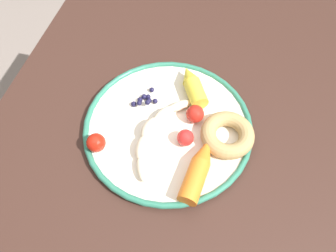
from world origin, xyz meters
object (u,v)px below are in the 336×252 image
object	(u,v)px
blueberry_pile	(145,99)
tomato_mid	(185,138)
dining_table	(169,166)
carrot_orange	(199,169)
plate	(168,127)
banana	(155,131)
donut	(227,135)
carrot_yellow	(193,86)
tomato_far	(96,143)
tomato_near	(195,114)

from	to	relation	value
blueberry_pile	tomato_mid	xyz separation A→B (m)	(0.07, 0.10, 0.01)
dining_table	carrot_orange	xyz separation A→B (m)	(0.05, 0.07, 0.12)
plate	blueberry_pile	distance (m)	0.08
banana	donut	distance (m)	0.14
plate	blueberry_pile	size ratio (longest dim) A/B	6.01
plate	tomato_mid	size ratio (longest dim) A/B	10.38
dining_table	carrot_orange	world-z (taller)	carrot_orange
plate	carrot_yellow	size ratio (longest dim) A/B	3.22
banana	carrot_yellow	world-z (taller)	carrot_yellow
plate	tomato_far	xyz separation A→B (m)	(0.08, -0.12, 0.02)
carrot_yellow	banana	bearing A→B (deg)	-21.13
tomato_mid	carrot_orange	bearing A→B (deg)	33.48
carrot_orange	tomato_near	xyz separation A→B (m)	(-0.11, -0.03, -0.00)
carrot_orange	tomato_far	distance (m)	0.20
carrot_yellow	tomato_mid	size ratio (longest dim) A/B	3.22
banana	dining_table	bearing A→B (deg)	68.27
tomato_near	tomato_far	distance (m)	0.20
donut	tomato_near	xyz separation A→B (m)	(-0.03, -0.07, 0.00)
plate	tomato_near	bearing A→B (deg)	122.25
carrot_orange	tomato_far	xyz separation A→B (m)	(-0.00, -0.20, -0.00)
tomato_far	donut	bearing A→B (deg)	109.05
blueberry_pile	carrot_orange	bearing A→B (deg)	47.19
tomato_mid	blueberry_pile	bearing A→B (deg)	-125.42
tomato_mid	carrot_yellow	bearing A→B (deg)	-174.14
carrot_orange	tomato_far	world-z (taller)	same
carrot_yellow	blueberry_pile	xyz separation A→B (m)	(0.05, -0.09, -0.01)
donut	tomato_mid	xyz separation A→B (m)	(0.03, -0.08, 0.00)
banana	carrot_yellow	xyz separation A→B (m)	(-0.13, 0.05, 0.01)
carrot_yellow	donut	world-z (taller)	carrot_yellow
tomato_far	blueberry_pile	bearing A→B (deg)	155.78
dining_table	donut	xyz separation A→B (m)	(-0.04, 0.11, 0.12)
blueberry_pile	tomato_near	size ratio (longest dim) A/B	1.55
carrot_yellow	donut	xyz separation A→B (m)	(0.10, 0.09, -0.00)
blueberry_pile	tomato_far	size ratio (longest dim) A/B	1.55
donut	tomato_far	size ratio (longest dim) A/B	2.85
dining_table	tomato_near	size ratio (longest dim) A/B	30.97
dining_table	carrot_yellow	size ratio (longest dim) A/B	10.70
carrot_orange	carrot_yellow	size ratio (longest dim) A/B	1.28
carrot_orange	blueberry_pile	distance (m)	0.19
blueberry_pile	banana	bearing A→B (deg)	30.25
carrot_yellow	tomato_far	xyz separation A→B (m)	(0.18, -0.15, 0.00)
carrot_yellow	tomato_near	distance (m)	0.07
dining_table	plate	distance (m)	0.11
dining_table	carrot_orange	size ratio (longest dim) A/B	8.37
carrot_orange	tomato_mid	xyz separation A→B (m)	(-0.06, -0.04, -0.00)
banana	carrot_yellow	distance (m)	0.13
tomato_near	donut	bearing A→B (deg)	67.34
plate	donut	size ratio (longest dim) A/B	3.27
plate	tomato_near	xyz separation A→B (m)	(-0.03, 0.05, 0.02)
banana	tomato_mid	size ratio (longest dim) A/B	6.26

